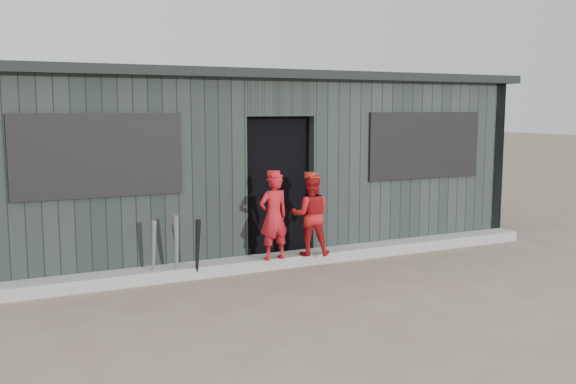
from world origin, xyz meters
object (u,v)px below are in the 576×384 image
bat_left (176,248)px  bat_right (197,250)px  bat_mid (154,251)px  player_grey_back (308,214)px  player_red_right (311,215)px  player_red_left (274,216)px  dugout (240,161)px

bat_left → bat_right: (0.24, -0.07, -0.03)m
bat_mid → player_grey_back: size_ratio=0.66×
player_red_right → player_grey_back: bearing=-91.1°
player_red_left → dugout: size_ratio=0.14×
bat_left → bat_mid: 0.27m
bat_right → player_grey_back: bearing=21.0°
bat_left → dugout: 2.57m
bat_left → bat_mid: size_ratio=1.07×
bat_left → player_red_left: size_ratio=0.74×
bat_right → dugout: bearing=55.0°
bat_right → player_grey_back: player_grey_back is taller
dugout → player_red_right: bearing=-81.9°
bat_left → bat_mid: bat_left is taller
bat_mid → player_grey_back: (2.43, 0.61, 0.20)m
player_red_right → dugout: (-0.26, 1.85, 0.59)m
player_grey_back → dugout: size_ratio=0.14×
bat_mid → player_red_right: player_red_right is taller
bat_right → player_red_left: 1.10m
bat_mid → bat_right: 0.53m
bat_mid → player_red_right: size_ratio=0.72×
dugout → player_grey_back: bearing=-63.3°
bat_mid → player_grey_back: 2.51m
bat_right → player_red_left: size_ratio=0.68×
player_grey_back → bat_left: bearing=-9.8°
player_red_right → bat_mid: bearing=21.9°
player_grey_back → player_red_left: bearing=11.9°
bat_mid → player_red_left: player_red_left is taller
bat_mid → player_red_left: size_ratio=0.69×
player_red_left → player_red_right: 0.55m
player_red_right → bat_left: bearing=23.4°
bat_mid → player_red_left: bearing=-3.4°
bat_right → bat_left: bearing=162.9°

